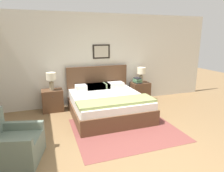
{
  "coord_description": "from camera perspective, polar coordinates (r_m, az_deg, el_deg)",
  "views": [
    {
      "loc": [
        -1.44,
        -2.4,
        1.97
      ],
      "look_at": [
        0.03,
        1.76,
        0.87
      ],
      "focal_mm": 32.0,
      "sensor_mm": 36.0,
      "label": 1
    }
  ],
  "objects": [
    {
      "name": "ground_plane",
      "position": [
        3.42,
        10.05,
        -21.32
      ],
      "size": [
        16.0,
        16.0,
        0.0
      ],
      "primitive_type": "plane",
      "color": "olive"
    },
    {
      "name": "book_novel_upper",
      "position": [
        6.09,
        7.28,
        1.58
      ],
      "size": [
        0.21,
        0.23,
        0.03
      ],
      "rotation": [
        0.0,
        0.0,
        -0.13
      ],
      "color": "#4C7551",
      "rests_on": "book_hardcover_middle"
    },
    {
      "name": "area_rug_main",
      "position": [
        4.44,
        3.87,
        -12.26
      ],
      "size": [
        2.19,
        1.88,
        0.01
      ],
      "color": "brown",
      "rests_on": "ground_plane"
    },
    {
      "name": "book_thick_bottom",
      "position": [
        6.1,
        7.26,
        0.97
      ],
      "size": [
        0.17,
        0.26,
        0.03
      ],
      "rotation": [
        0.0,
        0.0,
        -0.03
      ],
      "color": "#232328",
      "rests_on": "nightstand_by_door"
    },
    {
      "name": "wall_back",
      "position": [
        5.85,
        -5.08,
        7.44
      ],
      "size": [
        7.51,
        0.09,
        2.6
      ],
      "color": "beige",
      "rests_on": "ground_plane"
    },
    {
      "name": "nightstand_by_door",
      "position": [
        6.27,
        8.01,
        -1.6
      ],
      "size": [
        0.54,
        0.43,
        0.58
      ],
      "color": "brown",
      "rests_on": "ground_plane"
    },
    {
      "name": "armchair",
      "position": [
        3.71,
        -26.71,
        -14.88
      ],
      "size": [
        0.94,
        0.91,
        0.82
      ],
      "rotation": [
        0.0,
        0.0,
        -1.83
      ],
      "color": "slate",
      "rests_on": "ground_plane"
    },
    {
      "name": "book_paperback_top",
      "position": [
        6.07,
        7.3,
        2.21
      ],
      "size": [
        0.17,
        0.24,
        0.04
      ],
      "rotation": [
        0.0,
        0.0,
        0.09
      ],
      "color": "#232328",
      "rests_on": "book_slim_near_top"
    },
    {
      "name": "table_lamp_by_door",
      "position": [
        6.12,
        8.37,
        3.88
      ],
      "size": [
        0.25,
        0.25,
        0.47
      ],
      "color": "gray",
      "rests_on": "nightstand_by_door"
    },
    {
      "name": "book_hardcover_middle",
      "position": [
        6.1,
        7.27,
        1.26
      ],
      "size": [
        0.24,
        0.27,
        0.03
      ],
      "rotation": [
        0.0,
        0.0,
        0.17
      ],
      "color": "#4C7551",
      "rests_on": "book_thick_bottom"
    },
    {
      "name": "nightstand_near_window",
      "position": [
        5.61,
        -16.59,
        -3.95
      ],
      "size": [
        0.54,
        0.43,
        0.58
      ],
      "color": "brown",
      "rests_on": "ground_plane"
    },
    {
      "name": "bed",
      "position": [
        5.12,
        -1.3,
        -4.97
      ],
      "size": [
        1.79,
        1.96,
        1.13
      ],
      "color": "brown",
      "rests_on": "ground_plane"
    },
    {
      "name": "book_slim_near_top",
      "position": [
        6.08,
        7.29,
        1.89
      ],
      "size": [
        0.2,
        0.27,
        0.03
      ],
      "rotation": [
        0.0,
        0.0,
        0.05
      ],
      "color": "#4C7551",
      "rests_on": "book_novel_upper"
    },
    {
      "name": "table_lamp_near_window",
      "position": [
        5.43,
        -17.0,
        2.13
      ],
      "size": [
        0.25,
        0.25,
        0.47
      ],
      "color": "gray",
      "rests_on": "nightstand_near_window"
    }
  ]
}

